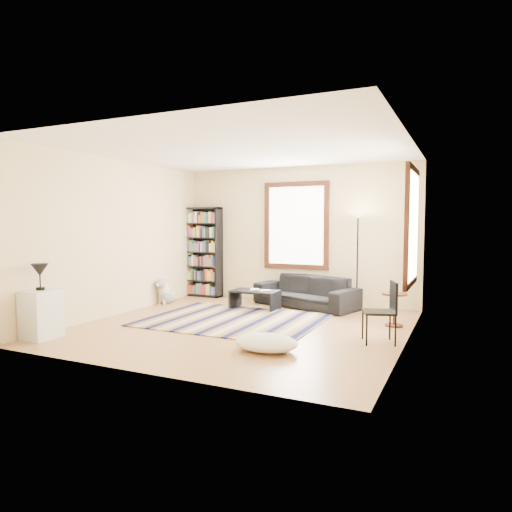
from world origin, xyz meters
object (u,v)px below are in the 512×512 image
at_px(floor_cushion, 266,343).
at_px(side_table, 394,310).
at_px(sofa, 306,291).
at_px(bookshelf, 202,252).
at_px(floor_lamp, 357,261).
at_px(coffee_table, 255,300).
at_px(folding_chair, 379,312).
at_px(white_cabinet, 41,314).
at_px(dog, 167,291).

xyz_separation_m(floor_cushion, side_table, (1.31, 2.14, 0.16)).
xyz_separation_m(sofa, bookshelf, (-2.54, 0.27, 0.70)).
height_order(floor_cushion, floor_lamp, floor_lamp).
xyz_separation_m(sofa, side_table, (1.84, -1.02, -0.03)).
bearing_deg(bookshelf, floor_cushion, -48.16).
xyz_separation_m(coffee_table, floor_lamp, (1.80, 0.72, 0.75)).
height_order(folding_chair, white_cabinet, folding_chair).
height_order(floor_lamp, white_cabinet, floor_lamp).
relative_size(floor_cushion, white_cabinet, 1.21).
distance_m(floor_lamp, folding_chair, 2.44).
distance_m(sofa, floor_cushion, 3.21).
xyz_separation_m(bookshelf, floor_lamp, (3.53, -0.17, -0.07)).
bearing_deg(dog, bookshelf, 90.03).
distance_m(bookshelf, white_cabinet, 4.25).
xyz_separation_m(side_table, folding_chair, (-0.05, -1.13, 0.16)).
xyz_separation_m(white_cabinet, dog, (-0.05, 3.10, -0.09)).
bearing_deg(coffee_table, folding_chair, -30.46).
height_order(coffee_table, white_cabinet, white_cabinet).
height_order(floor_lamp, folding_chair, floor_lamp).
distance_m(side_table, folding_chair, 1.14).
relative_size(side_table, dog, 1.04).
distance_m(floor_cushion, side_table, 2.51).
bearing_deg(coffee_table, floor_cushion, -62.07).
xyz_separation_m(bookshelf, dog, (-0.17, -1.11, -0.74)).
relative_size(floor_lamp, side_table, 3.44).
xyz_separation_m(floor_lamp, side_table, (0.85, -1.12, -0.66)).
relative_size(bookshelf, dog, 3.84).
height_order(side_table, dog, side_table).
bearing_deg(floor_cushion, dog, 144.35).
distance_m(sofa, dog, 2.84).
bearing_deg(dog, side_table, 6.35).
bearing_deg(dog, folding_chair, -7.59).
xyz_separation_m(sofa, floor_cushion, (0.53, -3.16, -0.20)).
bearing_deg(floor_cushion, floor_lamp, 82.06).
relative_size(sofa, white_cabinet, 2.97).
relative_size(white_cabinet, dog, 1.34).
xyz_separation_m(floor_cushion, white_cabinet, (-3.19, -0.77, 0.24)).
distance_m(coffee_table, side_table, 2.69).
height_order(bookshelf, white_cabinet, bookshelf).
distance_m(folding_chair, dog, 4.69).
xyz_separation_m(floor_cushion, dog, (-3.24, 2.33, 0.15)).
bearing_deg(folding_chair, bookshelf, 130.74).
distance_m(bookshelf, coffee_table, 2.11).
bearing_deg(floor_cushion, folding_chair, 38.92).
height_order(side_table, white_cabinet, white_cabinet).
bearing_deg(white_cabinet, dog, 87.42).
bearing_deg(coffee_table, side_table, -8.66).
bearing_deg(sofa, floor_cushion, -62.69).
relative_size(floor_cushion, dog, 1.63).
bearing_deg(dog, coffee_table, 15.30).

